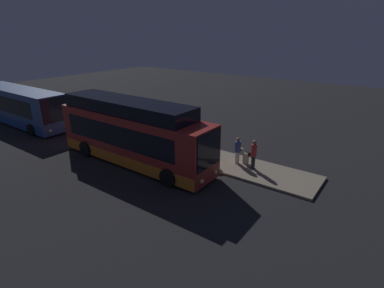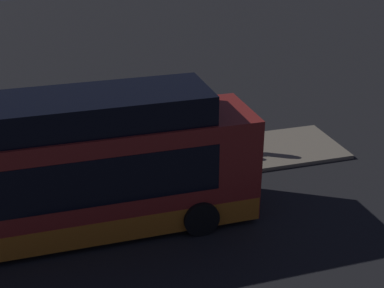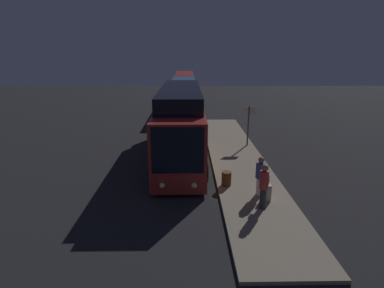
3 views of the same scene
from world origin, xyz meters
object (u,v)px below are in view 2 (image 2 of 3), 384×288
at_px(passenger_boarding, 238,127).
at_px(passenger_waiting, 207,131).
at_px(suitcase, 218,141).
at_px(trash_bin, 192,164).
at_px(bus_lead, 51,176).

bearing_deg(passenger_boarding, passenger_waiting, 96.00).
height_order(passenger_waiting, suitcase, passenger_waiting).
distance_m(passenger_boarding, trash_bin, 2.47).
distance_m(passenger_waiting, trash_bin, 1.71).
bearing_deg(passenger_boarding, trash_bin, 132.36).
xyz_separation_m(passenger_waiting, suitcase, (0.47, 0.23, -0.56)).
distance_m(bus_lead, suitcase, 7.21).
bearing_deg(bus_lead, trash_bin, 24.96).
bearing_deg(suitcase, passenger_waiting, -154.03).
distance_m(passenger_boarding, suitcase, 1.00).
height_order(bus_lead, passenger_boarding, bus_lead).
bearing_deg(trash_bin, passenger_waiting, 53.24).
height_order(suitcase, trash_bin, suitcase).
height_order(passenger_boarding, passenger_waiting, passenger_boarding).
xyz_separation_m(bus_lead, passenger_waiting, (5.58, 3.44, -0.79)).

